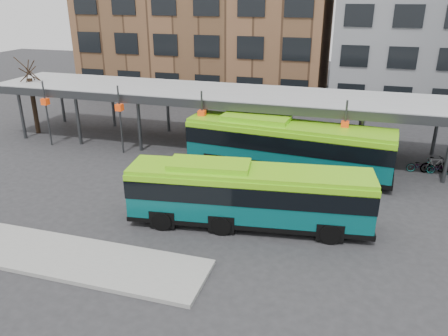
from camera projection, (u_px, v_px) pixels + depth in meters
ground at (195, 240)px, 20.10m from camera, size 120.00×120.00×0.00m
boarding_island at (51, 254)px, 18.87m from camera, size 14.00×3.00×0.18m
canopy at (257, 97)px, 30.09m from camera, size 40.00×6.53×4.80m
tree at (34, 103)px, 34.66m from camera, size 1.64×1.64×5.60m
bus_front at (248, 194)px, 20.87m from camera, size 11.76×3.97×3.18m
bus_rear at (286, 145)px, 27.07m from camera, size 12.84×3.72×3.49m
bike_rack at (445, 167)px, 27.24m from camera, size 4.66×1.48×1.08m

